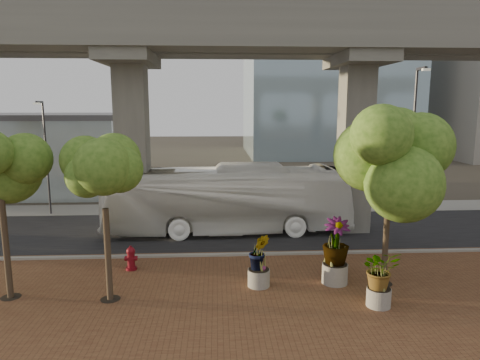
{
  "coord_description": "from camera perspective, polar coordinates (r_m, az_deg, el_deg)",
  "views": [
    {
      "loc": [
        -1.54,
        -20.96,
        6.88
      ],
      "look_at": [
        -0.38,
        0.5,
        3.19
      ],
      "focal_mm": 32.0,
      "sensor_mm": 36.0,
      "label": 1
    }
  ],
  "objects": [
    {
      "name": "ground",
      "position": [
        22.11,
        1.06,
        -8.37
      ],
      "size": [
        160.0,
        160.0,
        0.0
      ],
      "primitive_type": "plane",
      "color": "#3E382D",
      "rests_on": "ground"
    },
    {
      "name": "brick_plaza",
      "position": [
        14.74,
        3.43,
        -17.96
      ],
      "size": [
        70.0,
        13.0,
        0.06
      ],
      "primitive_type": "cube",
      "color": "brown",
      "rests_on": "ground"
    },
    {
      "name": "asphalt_road",
      "position": [
        24.01,
        0.71,
        -6.85
      ],
      "size": [
        90.0,
        8.0,
        0.04
      ],
      "primitive_type": "cube",
      "color": "black",
      "rests_on": "ground"
    },
    {
      "name": "curb_strip",
      "position": [
        20.2,
        1.47,
        -9.92
      ],
      "size": [
        70.0,
        0.25,
        0.16
      ],
      "primitive_type": "cube",
      "color": "gray",
      "rests_on": "ground"
    },
    {
      "name": "far_sidewalk",
      "position": [
        29.31,
        -0.01,
        -3.76
      ],
      "size": [
        90.0,
        3.0,
        0.06
      ],
      "primitive_type": "cube",
      "color": "gray",
      "rests_on": "ground"
    },
    {
      "name": "transit_viaduct",
      "position": [
        23.01,
        0.75,
        10.77
      ],
      "size": [
        72.0,
        5.6,
        12.4
      ],
      "color": "gray",
      "rests_on": "ground"
    },
    {
      "name": "transit_bus",
      "position": [
        23.46,
        -1.69,
        -2.61
      ],
      "size": [
        13.41,
        3.5,
        3.71
      ],
      "primitive_type": "imported",
      "rotation": [
        0.0,
        0.0,
        1.6
      ],
      "color": "white",
      "rests_on": "ground"
    },
    {
      "name": "fire_hydrant",
      "position": [
        18.93,
        -14.32,
        -10.07
      ],
      "size": [
        0.52,
        0.47,
        1.04
      ],
      "color": "maroon",
      "rests_on": "ground"
    },
    {
      "name": "planter_front",
      "position": [
        15.7,
        18.18,
        -11.59
      ],
      "size": [
        1.85,
        1.85,
        2.04
      ],
      "color": "#B0AA9F",
      "rests_on": "ground"
    },
    {
      "name": "planter_right",
      "position": [
        17.09,
        12.67,
        -8.34
      ],
      "size": [
        2.45,
        2.45,
        2.61
      ],
      "color": "gray",
      "rests_on": "ground"
    },
    {
      "name": "planter_left",
      "position": [
        16.53,
        2.54,
        -9.88
      ],
      "size": [
        1.9,
        1.9,
        2.09
      ],
      "color": "#A29B92",
      "rests_on": "ground"
    },
    {
      "name": "street_tree_near_west",
      "position": [
        15.34,
        -17.69,
        -0.23
      ],
      "size": [
        3.27,
        3.27,
        5.8
      ],
      "color": "#4A382A",
      "rests_on": "ground"
    },
    {
      "name": "street_tree_near_east",
      "position": [
        16.86,
        19.42,
        2.26
      ],
      "size": [
        4.24,
        4.24,
        6.73
      ],
      "color": "#4A382A",
      "rests_on": "ground"
    },
    {
      "name": "streetlamp_west",
      "position": [
        29.56,
        -24.51,
        3.67
      ],
      "size": [
        0.36,
        1.04,
        7.18
      ],
      "color": "#323238",
      "rests_on": "ground"
    },
    {
      "name": "streetlamp_east",
      "position": [
        29.69,
        22.2,
        6.16
      ],
      "size": [
        0.46,
        1.34,
        9.24
      ],
      "color": "#29292D",
      "rests_on": "ground"
    }
  ]
}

